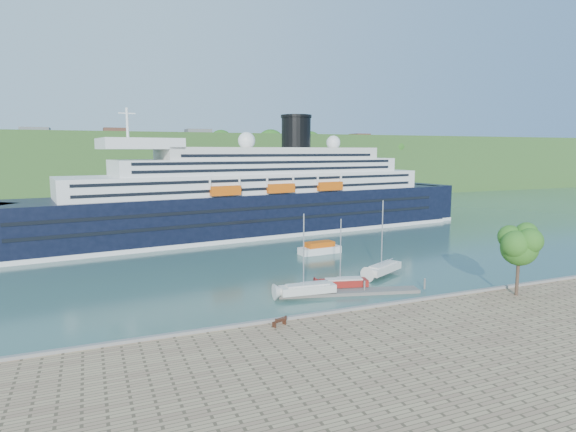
# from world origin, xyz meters

# --- Properties ---
(ground) EXTENTS (400.00, 400.00, 0.00)m
(ground) POSITION_xyz_m (0.00, 0.00, 0.00)
(ground) COLOR #2F544C
(ground) RESTS_ON ground
(far_hillside) EXTENTS (400.00, 50.00, 24.00)m
(far_hillside) POSITION_xyz_m (0.00, 145.00, 12.00)
(far_hillside) COLOR #345923
(far_hillside) RESTS_ON ground
(quay_coping) EXTENTS (220.00, 0.50, 0.30)m
(quay_coping) POSITION_xyz_m (0.00, -0.20, 1.15)
(quay_coping) COLOR slate
(quay_coping) RESTS_ON promenade
(cruise_ship) EXTENTS (115.65, 30.63, 25.71)m
(cruise_ship) POSITION_xyz_m (1.75, 54.42, 12.85)
(cruise_ship) COLOR black
(cruise_ship) RESTS_ON ground
(park_bench) EXTENTS (1.67, 1.12, 0.99)m
(park_bench) POSITION_xyz_m (-13.07, -1.50, 1.50)
(park_bench) COLOR #411F12
(park_bench) RESTS_ON promenade
(promenade_tree) EXTENTS (5.60, 5.60, 9.27)m
(promenade_tree) POSITION_xyz_m (16.22, -2.94, 5.64)
(promenade_tree) COLOR #245D18
(promenade_tree) RESTS_ON promenade
(floating_pontoon) EXTENTS (17.91, 6.63, 0.40)m
(floating_pontoon) POSITION_xyz_m (0.08, 7.99, 0.20)
(floating_pontoon) COLOR slate
(floating_pontoon) RESTS_ON ground
(sailboat_white_near) EXTENTS (7.77, 2.73, 9.84)m
(sailboat_white_near) POSITION_xyz_m (-5.28, 8.76, 4.92)
(sailboat_white_near) COLOR silver
(sailboat_white_near) RESTS_ON ground
(sailboat_red) EXTENTS (7.08, 3.54, 8.82)m
(sailboat_red) POSITION_xyz_m (0.34, 9.81, 4.41)
(sailboat_red) COLOR maroon
(sailboat_red) RESTS_ON ground
(sailboat_white_far) EXTENTS (8.15, 5.77, 10.40)m
(sailboat_white_far) POSITION_xyz_m (9.00, 13.80, 5.20)
(sailboat_white_far) COLOR silver
(sailboat_white_far) RESTS_ON ground
(tender_launch) EXTENTS (7.77, 3.24, 2.09)m
(tender_launch) POSITION_xyz_m (7.29, 30.79, 1.05)
(tender_launch) COLOR #CF520C
(tender_launch) RESTS_ON ground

